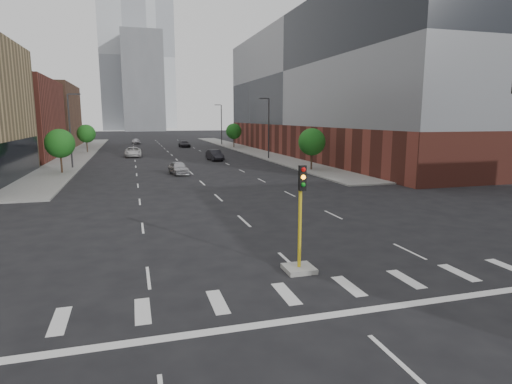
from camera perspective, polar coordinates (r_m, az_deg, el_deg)
name	(u,v)px	position (r m, az deg, el deg)	size (l,w,h in m)	color
sidewalk_left_far	(81,153)	(81.32, -22.31, 4.84)	(5.00, 92.00, 0.15)	gray
sidewalk_right_far	(246,149)	(83.64, -1.35, 5.70)	(5.00, 92.00, 0.15)	gray
building_left_far_b	(23,116)	(100.86, -28.66, 8.88)	(20.00, 24.00, 13.00)	brown
building_right_main	(350,89)	(75.82, 12.42, 13.30)	(24.00, 70.00, 22.00)	brown
tower_left	(124,58)	(228.44, -17.22, 16.74)	(22.00, 22.00, 70.00)	#B2B7BC
tower_right	(156,59)	(269.25, -13.16, 16.89)	(20.00, 20.00, 80.00)	#B2B7BC
tower_mid	(143,82)	(207.32, -14.84, 13.97)	(18.00, 18.00, 44.00)	slate
median_traffic_signal	(300,249)	(17.66, 5.84, -7.52)	(1.20, 1.20, 4.40)	#999993
streetlight_right_a	(268,126)	(64.74, 1.63, 8.83)	(1.60, 0.22, 9.07)	#2D2D30
streetlight_right_b	(221,123)	(98.64, -4.68, 9.18)	(1.60, 0.22, 9.07)	#2D2D30
streetlight_left	(70,128)	(57.07, -23.50, 7.88)	(1.60, 0.22, 9.07)	#2D2D30
tree_left_near	(60,143)	(52.26, -24.69, 5.90)	(3.20, 3.20, 4.85)	#382619
tree_left_far	(86,134)	(82.03, -21.70, 7.24)	(3.20, 3.20, 4.85)	#382619
tree_right_near	(312,142)	(50.97, 7.46, 6.64)	(3.20, 3.20, 4.85)	#382619
tree_right_far	(234,131)	(89.04, -2.99, 8.08)	(3.20, 3.20, 4.85)	#382619
car_near_left	(179,168)	(48.19, -10.29, 3.18)	(1.70, 4.22, 1.44)	#ACACB1
car_mid_right	(215,155)	(63.20, -5.53, 4.91)	(1.63, 4.66, 1.54)	black
car_far_left	(133,152)	(71.58, -16.07, 5.16)	(2.55, 5.52, 1.53)	silver
car_deep_right	(184,144)	(91.84, -9.54, 6.32)	(1.91, 4.70, 1.36)	black
car_distant	(136,141)	(105.54, -15.70, 6.53)	(1.56, 3.88, 1.32)	silver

